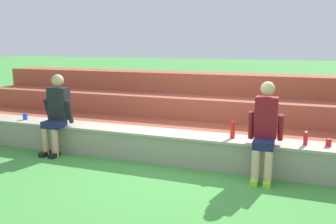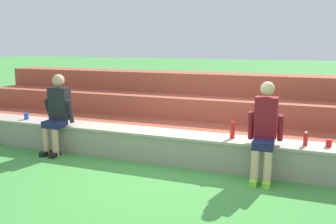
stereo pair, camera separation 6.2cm
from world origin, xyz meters
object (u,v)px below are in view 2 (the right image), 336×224
person_left_of_center (57,111)px  water_bottle_mid_left (306,139)px  person_center (265,129)px  plastic_cup_middle (329,143)px  water_bottle_center_gap (232,130)px  plastic_cup_left_end (26,116)px

person_left_of_center → water_bottle_mid_left: bearing=3.2°
person_center → person_left_of_center: bearing=180.0°
plastic_cup_middle → water_bottle_center_gap: bearing=-178.6°
person_center → plastic_cup_middle: size_ratio=13.01×
water_bottle_center_gap → plastic_cup_left_end: size_ratio=2.19×
person_left_of_center → water_bottle_mid_left: size_ratio=6.90×
water_bottle_center_gap → plastic_cup_middle: water_bottle_center_gap is taller
water_bottle_mid_left → plastic_cup_middle: water_bottle_mid_left is taller
plastic_cup_middle → person_left_of_center: bearing=-176.3°
water_bottle_mid_left → plastic_cup_left_end: (-5.10, -0.00, -0.04)m
person_center → water_bottle_mid_left: person_center is taller
person_center → water_bottle_center_gap: person_center is taller
water_bottle_center_gap → plastic_cup_middle: (1.38, 0.03, -0.07)m
person_left_of_center → person_center: size_ratio=1.00×
person_left_of_center → person_center: person_center is taller
person_left_of_center → person_center: 3.61m
plastic_cup_left_end → plastic_cup_middle: (5.41, 0.06, -0.01)m
person_left_of_center → water_bottle_mid_left: (4.17, 0.23, -0.16)m
person_left_of_center → plastic_cup_middle: size_ratio=12.99×
person_center → plastic_cup_left_end: 4.55m
water_bottle_center_gap → water_bottle_mid_left: bearing=-1.0°
person_left_of_center → plastic_cup_left_end: size_ratio=11.72×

